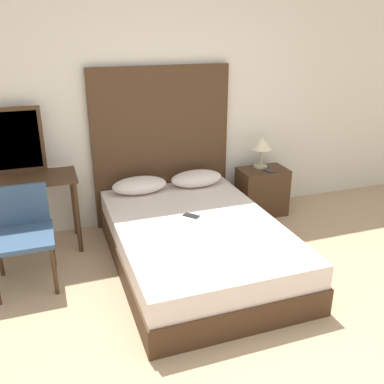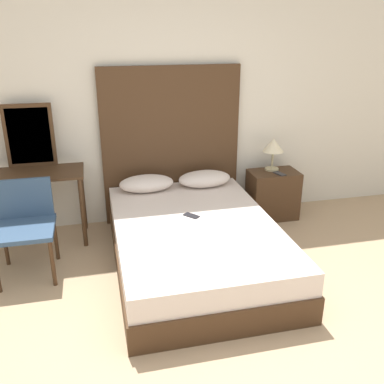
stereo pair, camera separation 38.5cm
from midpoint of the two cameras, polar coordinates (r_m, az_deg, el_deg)
name	(u,v)px [view 2 (the right image)]	position (r m, az deg, el deg)	size (l,w,h in m)	color
ground_plane	(240,374)	(3.03, 10.39, -22.95)	(16.00, 16.00, 0.00)	tan
wall_back	(166,99)	(4.67, -1.04, 12.22)	(10.00, 0.06, 2.70)	silver
bed	(195,244)	(3.96, 3.16, -6.98)	(1.44, 2.14, 0.44)	#422B19
headboard	(171,146)	(4.71, -0.42, 6.13)	(1.51, 0.05, 1.71)	#422B19
pillow_left	(146,183)	(4.53, -3.68, 1.11)	(0.58, 0.32, 0.17)	silver
pillow_right	(205,179)	(4.67, 4.05, 1.74)	(0.58, 0.32, 0.17)	silver
phone_on_bed	(191,216)	(3.97, 2.71, -3.23)	(0.15, 0.16, 0.01)	#232328
nightstand	(273,195)	(5.02, 12.87, -0.38)	(0.55, 0.36, 0.55)	#422B19
table_lamp	(273,147)	(4.91, 13.03, 5.87)	(0.24, 0.24, 0.36)	tan
phone_on_nightstand	(280,174)	(4.86, 13.86, 2.35)	(0.11, 0.16, 0.01)	#232328
vanity_desk	(33,185)	(4.42, -18.10, 0.79)	(0.98, 0.49, 0.75)	#422B19
vanity_mirror	(30,136)	(4.50, -18.58, 7.10)	(0.47, 0.03, 0.64)	#422B19
chair	(25,221)	(3.96, -18.88, -3.72)	(0.51, 0.51, 0.83)	#334C6B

